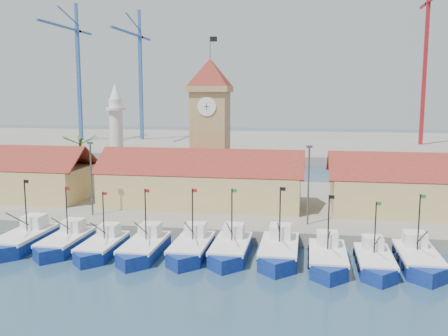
% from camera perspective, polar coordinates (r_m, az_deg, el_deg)
% --- Properties ---
extents(ground, '(400.00, 400.00, 0.00)m').
position_cam_1_polar(ground, '(48.98, -7.48, -10.94)').
color(ground, navy).
rests_on(ground, ground).
extents(quay, '(140.00, 32.00, 1.50)m').
position_cam_1_polar(quay, '(71.20, -1.84, -4.09)').
color(quay, gray).
rests_on(quay, ground).
extents(terminal, '(240.00, 80.00, 2.00)m').
position_cam_1_polar(terminal, '(155.49, 4.42, 2.80)').
color(terminal, gray).
rests_on(terminal, ground).
extents(boat_0, '(3.69, 10.11, 7.65)m').
position_cam_1_polar(boat_0, '(57.49, -22.01, -7.73)').
color(boat_0, navy).
rests_on(boat_0, ground).
extents(boat_1, '(3.38, 9.26, 7.01)m').
position_cam_1_polar(boat_1, '(55.31, -17.79, -8.22)').
color(boat_1, navy).
rests_on(boat_1, ground).
extents(boat_2, '(3.24, 8.88, 6.72)m').
position_cam_1_polar(boat_2, '(52.87, -13.84, -8.86)').
color(boat_2, navy).
rests_on(boat_2, ground).
extents(boat_3, '(3.45, 9.45, 7.15)m').
position_cam_1_polar(boat_3, '(51.44, -9.18, -9.15)').
color(boat_3, navy).
rests_on(boat_3, ground).
extents(boat_4, '(3.47, 9.50, 7.19)m').
position_cam_1_polar(boat_4, '(50.85, -3.81, -9.27)').
color(boat_4, navy).
rests_on(boat_4, ground).
extents(boat_5, '(3.50, 9.59, 7.25)m').
position_cam_1_polar(boat_5, '(50.39, 0.74, -9.41)').
color(boat_5, navy).
rests_on(boat_5, ground).
extents(boat_6, '(3.66, 10.03, 7.59)m').
position_cam_1_polar(boat_6, '(49.93, 6.28, -9.59)').
color(boat_6, navy).
rests_on(boat_6, ground).
extents(boat_7, '(3.47, 9.52, 7.20)m').
position_cam_1_polar(boat_7, '(48.65, 11.77, -10.26)').
color(boat_7, navy).
rests_on(boat_7, ground).
extents(boat_8, '(3.24, 8.87, 6.71)m').
position_cam_1_polar(boat_8, '(49.01, 16.86, -10.37)').
color(boat_8, navy).
rests_on(boat_8, ground).
extents(boat_9, '(3.54, 9.70, 7.34)m').
position_cam_1_polar(boat_9, '(50.74, 21.37, -9.87)').
color(boat_9, navy).
rests_on(boat_9, ground).
extents(hall_center, '(27.04, 10.13, 7.61)m').
position_cam_1_polar(hall_center, '(66.72, -2.53, -2.11)').
color(hall_center, tan).
rests_on(hall_center, quay).
extents(clock_tower, '(5.80, 5.80, 22.70)m').
position_cam_1_polar(clock_tower, '(71.59, -1.57, 5.04)').
color(clock_tower, tan).
rests_on(clock_tower, quay).
extents(minaret, '(3.00, 3.00, 16.30)m').
position_cam_1_polar(minaret, '(77.93, -12.18, 3.49)').
color(minaret, silver).
rests_on(minaret, quay).
extents(palm_tree, '(5.60, 5.03, 8.39)m').
position_cam_1_polar(palm_tree, '(78.47, -16.04, 0.82)').
color(palm_tree, brown).
rests_on(palm_tree, quay).
extents(lamp_posts, '(80.70, 0.25, 9.03)m').
position_cam_1_polar(lamp_posts, '(58.49, -3.71, -1.14)').
color(lamp_posts, '#3F3F44').
rests_on(lamp_posts, quay).
extents(crane_blue_far, '(1.00, 32.61, 41.34)m').
position_cam_1_polar(crane_blue_far, '(160.96, -16.54, 11.21)').
color(crane_blue_far, '#33599D').
rests_on(crane_blue_far, terminal).
extents(crane_blue_near, '(1.00, 32.86, 39.92)m').
position_cam_1_polar(crane_blue_near, '(159.60, -9.71, 11.18)').
color(crane_blue_near, '#33599D').
rests_on(crane_blue_near, terminal).
extents(crane_red_right, '(1.00, 35.43, 47.30)m').
position_cam_1_polar(crane_red_right, '(151.37, 22.21, 12.47)').
color(crane_red_right, maroon).
rests_on(crane_red_right, terminal).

